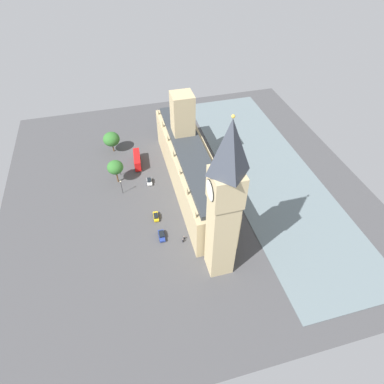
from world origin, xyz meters
TOP-DOWN VIEW (x-y plane):
  - ground_plane at (0.00, 0.00)m, footprint 135.50×135.50m
  - river_thames at (-34.25, 0.00)m, footprint 35.09×121.95m
  - parliament_building at (-1.99, -1.36)m, footprint 13.79×65.50m
  - clock_tower at (-0.89, 37.15)m, footprint 7.91×7.91m
  - double_decker_bus_by_river_gate at (16.15, -18.12)m, footprint 3.34×10.66m
  - car_white_near_tower at (13.33, -5.56)m, footprint 2.20×4.13m
  - car_yellow_cab_corner at (14.09, 13.22)m, footprint 2.00×4.38m
  - car_blue_under_trees at (13.78, 21.97)m, footprint 2.15×4.83m
  - pedestrian_kerbside at (7.43, 25.71)m, footprint 0.60×0.66m
  - pedestrian_midblock at (6.81, 24.70)m, footprint 0.56×0.63m
  - plane_tree_far_end at (25.12, -9.53)m, footprint 6.10×6.10m
  - plane_tree_opposite_hall at (25.08, -30.30)m, footprint 6.96×6.96m
  - street_lamp_leading at (24.03, -2.44)m, footprint 0.56×0.56m
  - street_lamp_trailing at (23.69, -13.34)m, footprint 0.56×0.56m

SIDE VIEW (x-z plane):
  - ground_plane at x=0.00m, z-range 0.00..0.00m
  - river_thames at x=-34.25m, z-range 0.00..0.25m
  - pedestrian_midblock at x=6.81m, z-range -0.08..1.42m
  - pedestrian_kerbside at x=7.43m, z-range -0.08..1.49m
  - car_yellow_cab_corner at x=14.09m, z-range 0.02..1.76m
  - car_white_near_tower at x=13.33m, z-range 0.02..1.76m
  - car_blue_under_trees at x=13.78m, z-range 0.02..1.76m
  - double_decker_bus_by_river_gate at x=16.15m, z-range 0.26..5.01m
  - street_lamp_trailing at x=23.69m, z-range 1.17..6.79m
  - street_lamp_leading at x=24.03m, z-range 1.25..7.51m
  - plane_tree_opposite_hall at x=25.08m, z-range 1.61..10.77m
  - plane_tree_far_end at x=25.12m, z-range 2.30..12.16m
  - parliament_building at x=-1.99m, z-range -6.91..25.45m
  - clock_tower at x=-0.89m, z-range 0.89..53.09m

